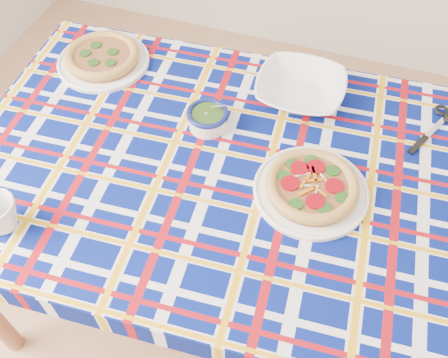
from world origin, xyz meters
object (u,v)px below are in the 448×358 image
(dining_table, at_px, (241,185))
(serving_bowl, at_px, (300,89))
(pesto_bowl, at_px, (208,117))
(main_focaccia_plate, at_px, (312,186))

(dining_table, xyz_separation_m, serving_bowl, (0.08, 0.31, 0.10))
(dining_table, distance_m, pesto_bowl, 0.21)
(serving_bowl, bearing_deg, pesto_bowl, -137.48)
(dining_table, relative_size, main_focaccia_plate, 5.14)
(pesto_bowl, distance_m, serving_bowl, 0.29)
(pesto_bowl, bearing_deg, serving_bowl, 42.52)
(dining_table, bearing_deg, serving_bowl, 72.32)
(main_focaccia_plate, relative_size, serving_bowl, 1.16)
(dining_table, relative_size, pesto_bowl, 13.20)
(main_focaccia_plate, height_order, serving_bowl, serving_bowl)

